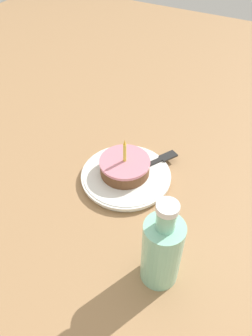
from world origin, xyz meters
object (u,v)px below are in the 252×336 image
(fork, at_px, (149,164))
(cake_slice, at_px, (125,166))
(bottle, at_px, (162,250))
(plate, at_px, (126,176))

(fork, bearing_deg, cake_slice, 50.60)
(cake_slice, distance_m, bottle, 0.27)
(bottle, bearing_deg, cake_slice, -47.48)
(fork, xyz_separation_m, bottle, (-0.14, 0.25, 0.06))
(plate, bearing_deg, bottle, 132.17)
(fork, relative_size, bottle, 0.84)
(fork, height_order, bottle, bottle)
(plate, height_order, bottle, bottle)
(fork, bearing_deg, bottle, 119.09)
(plate, xyz_separation_m, fork, (-0.04, -0.05, 0.01))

